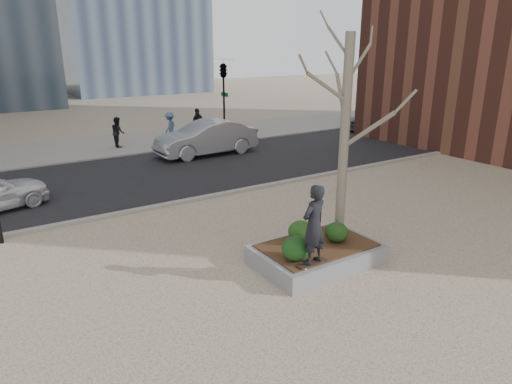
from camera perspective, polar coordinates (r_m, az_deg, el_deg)
ground at (r=11.07m, az=3.48°, el=-10.04°), size 120.00×120.00×0.00m
street at (r=19.48m, az=-14.13°, el=1.92°), size 60.00×8.00×0.02m
far_sidewalk at (r=26.05m, az=-19.23°, el=5.41°), size 60.00×6.00×0.02m
planter at (r=11.53m, az=7.56°, el=-7.73°), size 3.00×2.00×0.45m
planter_mulch at (r=11.43m, az=7.61°, el=-6.62°), size 2.70×1.70×0.04m
sycamore_tree at (r=11.40m, az=11.22°, el=10.54°), size 2.80×2.80×6.60m
shrub_left at (r=10.48m, az=5.03°, el=-7.04°), size 0.67×0.67×0.57m
shrub_middle at (r=11.44m, az=5.61°, el=-4.93°), size 0.64×0.64×0.54m
shrub_right at (r=11.59m, az=10.04°, el=-4.96°), size 0.58×0.58×0.49m
skateboard at (r=10.45m, az=7.03°, el=-8.93°), size 0.79×0.24×0.08m
skateboarder at (r=10.06m, az=7.24°, el=-4.09°), size 0.74×0.57×1.83m
car_silver at (r=22.65m, az=-6.22°, el=6.73°), size 5.09×1.89×1.66m
car_third at (r=30.79m, az=15.12°, el=8.94°), size 5.05×2.34×1.43m
pedestrian_a at (r=25.36m, az=-16.88°, el=7.19°), size 0.63×0.80×1.59m
pedestrian_b at (r=26.15m, az=-10.72°, el=8.01°), size 1.17×1.19×1.65m
pedestrian_c at (r=27.42m, az=-7.29°, el=8.63°), size 1.05×0.75×1.65m
traffic_light_far at (r=25.79m, az=-4.03°, el=11.29°), size 0.60×2.48×4.50m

